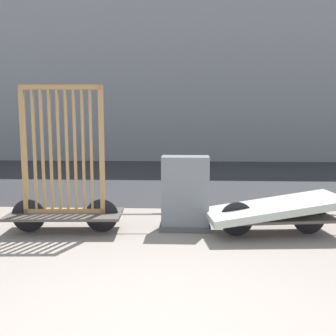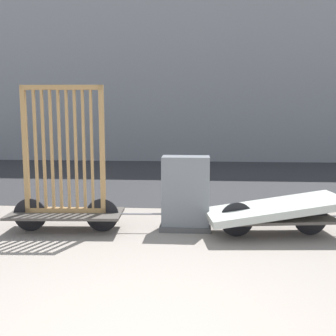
{
  "view_description": "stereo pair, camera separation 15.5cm",
  "coord_description": "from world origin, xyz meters",
  "views": [
    {
      "loc": [
        0.27,
        -2.89,
        1.76
      ],
      "look_at": [
        0.0,
        2.85,
        0.99
      ],
      "focal_mm": 42.0,
      "sensor_mm": 36.0,
      "label": 1
    },
    {
      "loc": [
        0.43,
        -2.89,
        1.76
      ],
      "look_at": [
        0.0,
        2.85,
        0.99
      ],
      "focal_mm": 42.0,
      "sensor_mm": 36.0,
      "label": 2
    }
  ],
  "objects": [
    {
      "name": "building_facade",
      "position": [
        0.0,
        14.27,
        4.76
      ],
      "size": [
        48.0,
        4.0,
        9.52
      ],
      "color": "gray",
      "rests_on": "ground_plane"
    },
    {
      "name": "utility_cabinet",
      "position": [
        0.26,
        3.07,
        0.53
      ],
      "size": [
        0.78,
        0.46,
        1.15
      ],
      "color": "#4C4C4C",
      "rests_on": "ground_plane"
    },
    {
      "name": "bike_cart_with_mattress",
      "position": [
        1.57,
        2.85,
        0.37
      ],
      "size": [
        2.58,
        1.14,
        0.59
      ],
      "rotation": [
        0.0,
        0.0,
        0.14
      ],
      "color": "#4C4742",
      "rests_on": "ground_plane"
    },
    {
      "name": "road_strip",
      "position": [
        0.0,
        8.35,
        0.0
      ],
      "size": [
        56.0,
        7.84,
        0.01
      ],
      "color": "#2D2D30",
      "rests_on": "ground_plane"
    },
    {
      "name": "bike_cart_with_bedframe",
      "position": [
        -1.56,
        2.85,
        0.71
      ],
      "size": [
        2.42,
        0.83,
        2.21
      ],
      "rotation": [
        0.0,
        0.0,
        0.06
      ],
      "color": "#4C4742",
      "rests_on": "ground_plane"
    }
  ]
}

